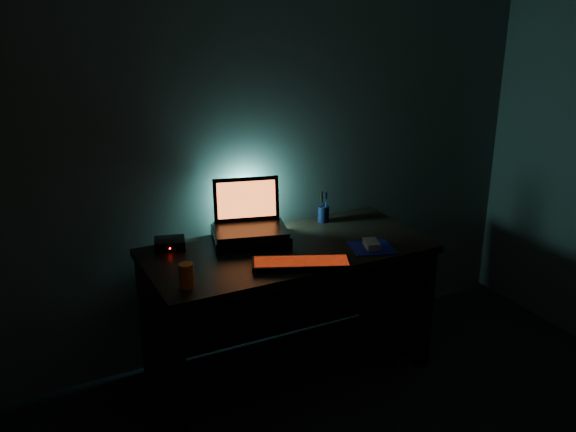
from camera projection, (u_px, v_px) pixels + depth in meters
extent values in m
cube|color=#4C5752|center=(257.00, 139.00, 3.52)|extent=(3.50, 0.00, 2.50)
cube|color=black|center=(288.00, 251.00, 3.38)|extent=(1.50, 0.70, 0.04)
cube|color=black|center=(161.00, 345.00, 3.21)|extent=(0.06, 0.64, 0.71)
cube|color=black|center=(395.00, 288.00, 3.80)|extent=(0.06, 0.64, 0.71)
cube|color=black|center=(263.00, 289.00, 3.78)|extent=(1.38, 0.02, 0.65)
cube|color=black|center=(250.00, 236.00, 3.44)|extent=(0.46, 0.39, 0.06)
cube|color=black|center=(250.00, 229.00, 3.42)|extent=(0.43, 0.35, 0.02)
cube|color=black|center=(246.00, 199.00, 3.50)|extent=(0.36, 0.14, 0.24)
cube|color=#FF581A|center=(247.00, 200.00, 3.49)|extent=(0.32, 0.11, 0.20)
cube|color=black|center=(301.00, 264.00, 3.14)|extent=(0.50, 0.33, 0.03)
cube|color=red|center=(301.00, 261.00, 3.14)|extent=(0.47, 0.30, 0.00)
cube|color=navy|center=(371.00, 247.00, 3.36)|extent=(0.27, 0.26, 0.00)
cube|color=gray|center=(372.00, 244.00, 3.36)|extent=(0.10, 0.13, 0.03)
cylinder|color=black|center=(323.00, 214.00, 3.72)|extent=(0.09, 0.09, 0.09)
cylinder|color=#FF5E0D|center=(186.00, 275.00, 2.92)|extent=(0.08, 0.08, 0.11)
cube|color=black|center=(170.00, 244.00, 3.35)|extent=(0.18, 0.16, 0.05)
sphere|color=#FF0C07|center=(170.00, 248.00, 3.29)|extent=(0.01, 0.01, 0.01)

